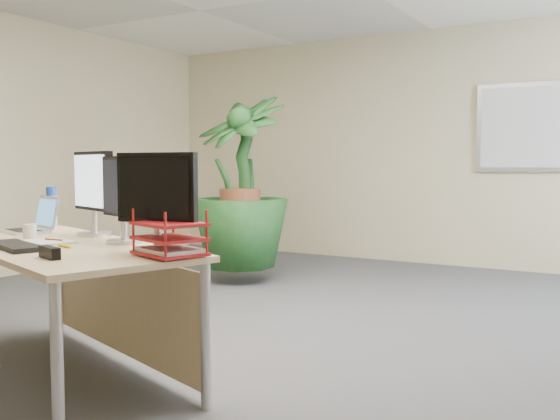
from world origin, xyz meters
The scene contains 17 objects.
floor centered at (0.00, 0.00, 0.00)m, with size 8.00×8.00×0.00m, color #404045.
back_wall centered at (0.00, 4.00, 1.35)m, with size 7.00×0.04×2.70m, color beige.
whiteboard centered at (1.20, 3.97, 1.55)m, with size 1.30×0.04×0.95m.
desk centered at (-0.52, -0.74, 0.58)m, with size 2.07×1.38×0.73m.
floor_plant centered at (-1.24, 1.95, 0.75)m, with size 0.84×0.84×1.50m, color #163D1A.
monitor_left centered at (-0.65, -0.49, 1.02)m, with size 0.44×0.20×0.50m.
monitor_right centered at (-0.24, -0.66, 1.00)m, with size 0.41×0.19×0.47m.
monitor_dark centered at (0.18, -0.86, 1.01)m, with size 0.43×0.20×0.48m.
laptop centered at (-1.13, -0.53, 0.79)m, with size 0.38×0.36×0.22m.
keyboard centered at (-0.57, -1.08, 0.75)m, with size 0.45×0.15×0.03m, color black.
coffee_mug centered at (-0.84, -0.79, 0.78)m, with size 0.11×0.08×0.09m.
spiral_notebook centered at (-0.61, -0.85, 0.74)m, with size 0.28×0.21×0.01m, color silver.
orange_pen centered at (-0.59, -0.82, 0.75)m, with size 0.01×0.01×0.13m, color #D04B17.
yellow_highlighter centered at (-0.38, -0.93, 0.74)m, with size 0.02×0.02×0.13m, color yellow.
water_bottle centered at (-1.24, -0.30, 0.86)m, with size 0.07×0.07×0.27m.
letter_tray centered at (0.28, -0.90, 0.80)m, with size 0.38×0.33×0.15m.
stapler centered at (-0.14, -1.22, 0.76)m, with size 0.16×0.04×0.05m, color black.
Camera 1 is at (2.17, -3.11, 1.16)m, focal length 40.00 mm.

